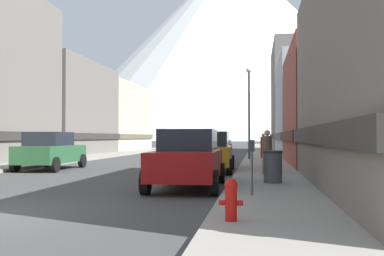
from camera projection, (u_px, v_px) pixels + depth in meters
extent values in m
cube|color=gray|center=(133.00, 152.00, 44.10)|extent=(2.50, 100.00, 0.15)
cube|color=gray|center=(262.00, 153.00, 42.29)|extent=(2.50, 100.00, 0.15)
cube|color=#66605B|center=(55.00, 109.00, 38.14)|extent=(7.28, 12.14, 7.83)
cube|color=#2D2B29|center=(55.00, 136.00, 38.09)|extent=(7.58, 12.14, 0.50)
cube|color=beige|center=(97.00, 118.00, 51.13)|extent=(9.57, 13.68, 7.40)
cube|color=#595444|center=(96.00, 136.00, 51.08)|extent=(9.87, 13.68, 0.50)
cube|color=brown|center=(368.00, 108.00, 23.35)|extent=(8.17, 10.17, 6.15)
cube|color=#3B1B16|center=(368.00, 136.00, 23.32)|extent=(8.47, 10.17, 0.50)
cube|color=#99A5B2|center=(319.00, 109.00, 35.01)|extent=(6.34, 12.36, 7.51)
cube|color=#444A50|center=(320.00, 136.00, 34.97)|extent=(6.64, 12.36, 0.50)
cube|color=#66605B|center=(314.00, 98.00, 47.52)|extent=(8.72, 12.07, 11.27)
cube|color=#2D2B29|center=(315.00, 136.00, 47.44)|extent=(9.02, 12.07, 0.50)
cube|color=#265933|center=(51.00, 154.00, 21.26)|extent=(1.97, 4.45, 0.80)
cube|color=#1E232D|center=(49.00, 139.00, 21.03)|extent=(1.66, 2.25, 0.64)
cylinder|color=black|center=(48.00, 161.00, 23.00)|extent=(0.24, 0.69, 0.68)
cylinder|color=black|center=(82.00, 161.00, 22.79)|extent=(0.24, 0.69, 0.68)
cylinder|color=black|center=(15.00, 164.00, 19.72)|extent=(0.24, 0.69, 0.68)
cylinder|color=black|center=(55.00, 165.00, 19.51)|extent=(0.24, 0.69, 0.68)
cube|color=#9E1111|center=(188.00, 164.00, 13.53)|extent=(1.95, 4.44, 0.80)
cube|color=#1E232D|center=(189.00, 140.00, 13.79)|extent=(1.65, 2.24, 0.64)
cylinder|color=black|center=(214.00, 183.00, 11.77)|extent=(0.24, 0.69, 0.68)
cylinder|color=black|center=(145.00, 182.00, 11.99)|extent=(0.24, 0.69, 0.68)
cylinder|color=black|center=(221.00, 173.00, 15.05)|extent=(0.24, 0.69, 0.68)
cylinder|color=black|center=(167.00, 172.00, 15.27)|extent=(0.24, 0.69, 0.68)
cube|color=#B28419|center=(210.00, 155.00, 19.90)|extent=(1.96, 4.45, 0.80)
cube|color=#1E232D|center=(210.00, 139.00, 19.67)|extent=(1.66, 2.24, 0.64)
cylinder|color=black|center=(194.00, 162.00, 21.64)|extent=(0.24, 0.69, 0.68)
cylinder|color=black|center=(232.00, 162.00, 21.43)|extent=(0.24, 0.69, 0.68)
cylinder|color=black|center=(185.00, 166.00, 18.37)|extent=(0.24, 0.69, 0.68)
cylinder|color=black|center=(230.00, 167.00, 18.15)|extent=(0.24, 0.69, 0.68)
cube|color=#591E72|center=(223.00, 143.00, 55.66)|extent=(1.84, 4.40, 0.80)
cube|color=#1E232D|center=(223.00, 138.00, 55.42)|extent=(1.60, 2.20, 0.64)
cylinder|color=black|center=(217.00, 146.00, 57.41)|extent=(0.22, 0.68, 0.68)
cylinder|color=black|center=(231.00, 146.00, 57.15)|extent=(0.22, 0.68, 0.68)
cylinder|color=black|center=(214.00, 147.00, 54.15)|extent=(0.22, 0.68, 0.68)
cylinder|color=black|center=(229.00, 147.00, 53.88)|extent=(0.22, 0.68, 0.68)
cylinder|color=red|center=(231.00, 204.00, 7.48)|extent=(0.20, 0.20, 0.55)
sphere|color=red|center=(231.00, 185.00, 7.49)|extent=(0.22, 0.22, 0.22)
cylinder|color=red|center=(222.00, 203.00, 7.51)|extent=(0.10, 0.09, 0.09)
cylinder|color=red|center=(240.00, 203.00, 7.46)|extent=(0.10, 0.09, 0.09)
cylinder|color=#595960|center=(252.00, 173.00, 10.81)|extent=(0.06, 0.06, 1.05)
cube|color=#33383F|center=(252.00, 146.00, 10.82)|extent=(0.14, 0.10, 0.28)
cylinder|color=#4C5156|center=(273.00, 168.00, 13.74)|extent=(0.56, 0.56, 0.90)
cylinder|color=#2D2D33|center=(273.00, 152.00, 13.75)|extent=(0.59, 0.59, 0.08)
cylinder|color=maroon|center=(263.00, 147.00, 30.18)|extent=(0.36, 0.36, 1.41)
sphere|color=tan|center=(263.00, 135.00, 30.20)|extent=(0.22, 0.22, 0.22)
cylinder|color=brown|center=(267.00, 155.00, 17.06)|extent=(0.36, 0.36, 1.44)
sphere|color=tan|center=(267.00, 133.00, 17.08)|extent=(0.23, 0.23, 0.23)
cylinder|color=black|center=(249.00, 116.00, 28.64)|extent=(0.12, 0.12, 5.50)
sphere|color=white|center=(249.00, 70.00, 28.70)|extent=(0.36, 0.36, 0.36)
cone|color=silver|center=(234.00, 46.00, 268.05)|extent=(214.35, 214.35, 112.25)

